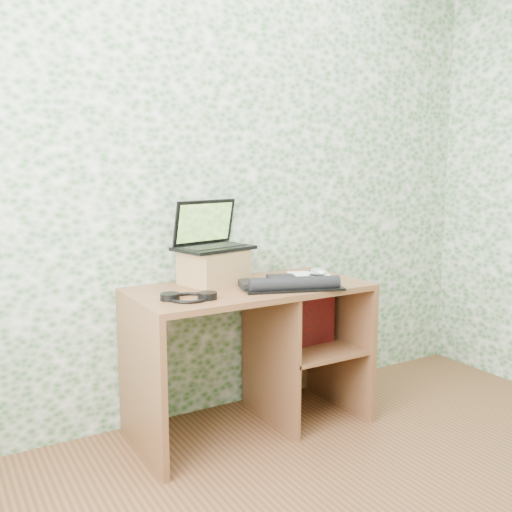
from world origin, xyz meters
TOP-DOWN VIEW (x-y plane):
  - wall_back at (0.00, 1.75)m, footprint 3.50×0.00m
  - desk at (0.08, 1.47)m, footprint 1.20×0.60m
  - riser at (-0.13, 1.58)m, footprint 0.34×0.31m
  - laptop at (-0.13, 1.63)m, footprint 0.42×0.34m
  - keyboard at (0.14, 1.30)m, footprint 0.49×0.39m
  - headphones at (-0.38, 1.33)m, footprint 0.24×0.24m
  - notepad at (0.38, 1.43)m, footprint 0.34×0.39m
  - mouse at (0.39, 1.37)m, footprint 0.10×0.13m
  - pen at (0.43, 1.48)m, footprint 0.05×0.15m
  - red_box at (0.38, 1.44)m, footprint 0.28×0.10m

SIDE VIEW (x-z plane):
  - desk at x=0.08m, z-range 0.11..0.86m
  - red_box at x=0.38m, z-range 0.39..0.72m
  - notepad at x=0.38m, z-range 0.75..0.76m
  - headphones at x=-0.38m, z-range 0.75..0.78m
  - pen at x=0.43m, z-range 0.76..0.77m
  - keyboard at x=0.14m, z-range 0.74..0.81m
  - mouse at x=0.39m, z-range 0.76..0.81m
  - riser at x=-0.13m, z-range 0.75..0.93m
  - laptop at x=-0.13m, z-range 0.86..1.11m
  - wall_back at x=0.00m, z-range -0.45..3.05m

